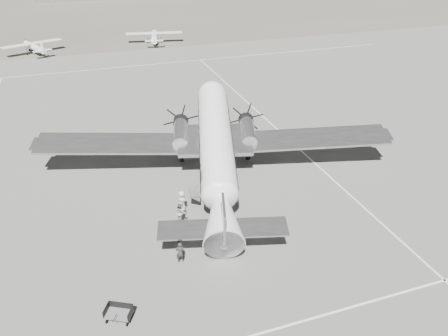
% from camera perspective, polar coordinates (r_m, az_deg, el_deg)
% --- Properties ---
extents(ground, '(260.00, 260.00, 0.00)m').
position_cam_1_polar(ground, '(35.36, -3.60, -3.96)').
color(ground, slate).
rests_on(ground, ground).
extents(taxi_line_near, '(60.00, 0.15, 0.01)m').
position_cam_1_polar(taxi_line_near, '(25.33, 5.65, -20.47)').
color(taxi_line_near, silver).
rests_on(taxi_line_near, ground).
extents(taxi_line_right, '(0.15, 80.00, 0.01)m').
position_cam_1_polar(taxi_line_right, '(39.68, 13.31, -0.79)').
color(taxi_line_right, silver).
rests_on(taxi_line_right, ground).
extents(taxi_line_horizon, '(90.00, 0.15, 0.01)m').
position_cam_1_polar(taxi_line_horizon, '(71.74, -12.56, 12.81)').
color(taxi_line_horizon, silver).
rests_on(taxi_line_horizon, ground).
extents(grass_infield, '(260.00, 90.00, 0.01)m').
position_cam_1_polar(grass_infield, '(125.42, -16.22, 19.14)').
color(grass_infield, '#5E5C4F').
rests_on(grass_infield, ground).
extents(dc3_airliner, '(36.31, 29.55, 6.02)m').
position_cam_1_polar(dc3_airliner, '(36.38, -1.02, 2.56)').
color(dc3_airliner, silver).
rests_on(dc3_airliner, ground).
extents(light_plane_left, '(12.57, 11.57, 2.11)m').
position_cam_1_polar(light_plane_left, '(83.78, -23.59, 14.17)').
color(light_plane_left, white).
rests_on(light_plane_left, ground).
extents(light_plane_right, '(11.94, 10.37, 2.18)m').
position_cam_1_polar(light_plane_right, '(85.90, -9.08, 16.49)').
color(light_plane_right, white).
rests_on(light_plane_right, ground).
extents(baggage_cart_near, '(1.85, 1.69, 0.86)m').
position_cam_1_polar(baggage_cart_near, '(31.23, -5.60, -8.12)').
color(baggage_cart_near, slate).
rests_on(baggage_cart_near, ground).
extents(baggage_cart_far, '(1.88, 1.69, 0.87)m').
position_cam_1_polar(baggage_cart_far, '(26.12, -13.59, -18.02)').
color(baggage_cart_far, slate).
rests_on(baggage_cart_far, ground).
extents(ground_crew, '(0.57, 0.38, 1.54)m').
position_cam_1_polar(ground_crew, '(28.85, -5.76, -10.90)').
color(ground_crew, '#2D2D2D').
rests_on(ground_crew, ground).
extents(ramp_agent, '(0.80, 0.99, 1.92)m').
position_cam_1_polar(ramp_agent, '(32.14, -5.58, -5.74)').
color(ramp_agent, '#B0B0AE').
rests_on(ramp_agent, ground).
extents(passenger, '(0.57, 0.88, 1.79)m').
position_cam_1_polar(passenger, '(33.42, -5.51, -4.37)').
color(passenger, silver).
rests_on(passenger, ground).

